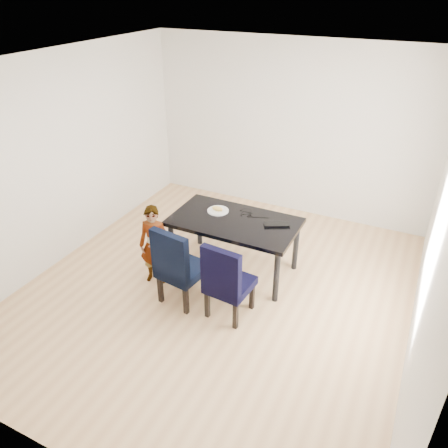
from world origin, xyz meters
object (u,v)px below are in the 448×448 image
at_px(dining_table, 234,245).
at_px(chair_right, 230,278).
at_px(plate, 218,211).
at_px(laptop, 276,222).
at_px(child, 154,245).
at_px(chair_left, 182,264).

distance_m(dining_table, chair_right, 0.87).
distance_m(plate, laptop, 0.80).
xyz_separation_m(child, plate, (0.49, 0.78, 0.23)).
relative_size(chair_left, plate, 3.64).
xyz_separation_m(dining_table, child, (-0.79, -0.65, 0.15)).
bearing_deg(laptop, plate, -24.22).
height_order(child, laptop, child).
height_order(dining_table, child, child).
height_order(chair_right, child, child).
xyz_separation_m(chair_right, plate, (-0.61, 0.93, 0.27)).
xyz_separation_m(chair_left, child, (-0.50, 0.16, 0.02)).
xyz_separation_m(child, laptop, (1.29, 0.81, 0.23)).
bearing_deg(plate, chair_left, -89.84).
xyz_separation_m(chair_left, chair_right, (0.61, 0.01, -0.02)).
bearing_deg(dining_table, chair_left, -109.78).
xyz_separation_m(dining_table, chair_left, (-0.29, -0.81, 0.13)).
bearing_deg(child, dining_table, 24.89).
bearing_deg(child, plate, 42.84).
bearing_deg(chair_left, child, 170.03).
bearing_deg(laptop, child, 5.43).
relative_size(plate, laptop, 0.88).
relative_size(child, laptop, 3.32).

